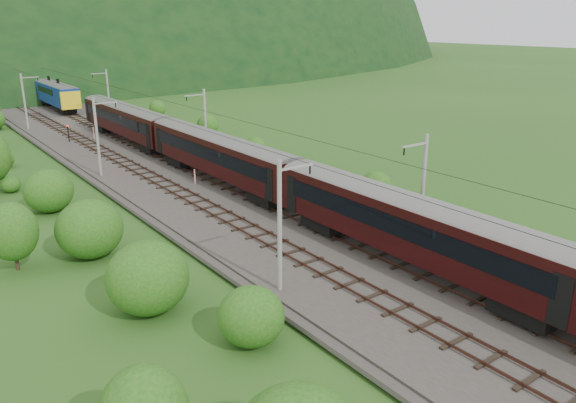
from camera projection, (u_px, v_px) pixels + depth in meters
ground at (356, 268)px, 37.37m from camera, size 600.00×600.00×0.00m
railbed at (270, 224)px, 44.98m from camera, size 14.00×220.00×0.30m
track_left at (245, 227)px, 43.56m from camera, size 2.40×220.00×0.27m
track_right at (294, 215)px, 46.26m from camera, size 2.40×220.00×0.27m
catenary_left at (98, 135)px, 57.03m from camera, size 2.54×192.28×8.00m
catenary_right at (205, 123)px, 63.92m from camera, size 2.54×192.28×8.00m
overhead_wires at (270, 138)px, 42.82m from camera, size 4.83×198.00×0.03m
train at (298, 176)px, 44.88m from camera, size 3.24×154.59×5.65m
hazard_post_near at (94, 133)px, 76.17m from camera, size 0.16×0.16×1.49m
hazard_post_far at (195, 176)px, 55.17m from camera, size 0.15×0.15×1.45m
signal at (68, 132)px, 73.69m from camera, size 0.25×0.25×2.26m
vegetation_left at (59, 206)px, 42.34m from camera, size 12.28×149.17×6.45m
vegetation_right at (280, 154)px, 63.46m from camera, size 6.54×104.94×2.76m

